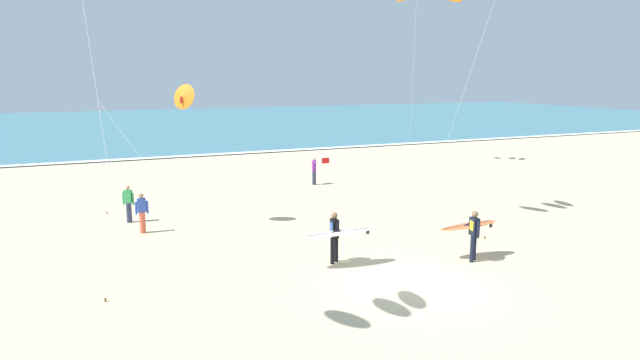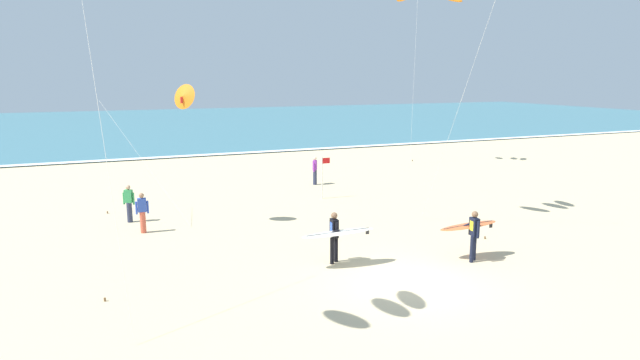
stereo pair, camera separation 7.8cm
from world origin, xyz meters
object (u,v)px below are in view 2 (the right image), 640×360
(bystander_blue_top, at_px, (142,212))
(bystander_green_top, at_px, (129,203))
(surfer_lead, at_px, (336,233))
(bystander_purple_top, at_px, (315,170))
(lifeguard_flag, at_px, (323,173))
(surfer_trailing, at_px, (471,229))
(kite_delta_amber_high, at_px, (183,97))

(bystander_blue_top, distance_m, bystander_green_top, 1.89)
(surfer_lead, height_order, bystander_purple_top, surfer_lead)
(lifeguard_flag, bearing_deg, bystander_green_top, -173.93)
(surfer_trailing, xyz_separation_m, bystander_green_top, (-10.12, 9.36, -0.23))
(surfer_lead, relative_size, bystander_purple_top, 1.55)
(surfer_lead, distance_m, bystander_purple_top, 13.19)
(bystander_purple_top, xyz_separation_m, bystander_green_top, (-10.15, -4.37, 0.00))
(bystander_purple_top, bearing_deg, surfer_trailing, -90.14)
(surfer_trailing, relative_size, lifeguard_flag, 1.01)
(surfer_trailing, height_order, lifeguard_flag, lifeguard_flag)
(bystander_blue_top, xyz_separation_m, bystander_green_top, (-0.38, 1.85, 0.00))
(kite_delta_amber_high, distance_m, lifeguard_flag, 8.53)
(bystander_purple_top, distance_m, bystander_blue_top, 11.59)
(kite_delta_amber_high, distance_m, bystander_purple_top, 10.98)
(bystander_blue_top, xyz_separation_m, lifeguard_flag, (8.83, 2.83, 0.45))
(surfer_lead, bearing_deg, bystander_green_top, 125.66)
(bystander_green_top, height_order, lifeguard_flag, lifeguard_flag)
(surfer_trailing, bearing_deg, surfer_lead, 163.62)
(surfer_trailing, height_order, bystander_purple_top, surfer_trailing)
(kite_delta_amber_high, height_order, lifeguard_flag, kite_delta_amber_high)
(surfer_trailing, distance_m, bystander_green_top, 13.79)
(kite_delta_amber_high, xyz_separation_m, bystander_purple_top, (8.00, 6.09, -4.40))
(bystander_green_top, bearing_deg, bystander_purple_top, 23.26)
(bystander_purple_top, bearing_deg, kite_delta_amber_high, -142.71)
(surfer_lead, relative_size, surfer_trailing, 1.16)
(kite_delta_amber_high, distance_m, bystander_green_top, 5.20)
(kite_delta_amber_high, xyz_separation_m, lifeguard_flag, (7.06, 2.71, -3.95))
(bystander_green_top, bearing_deg, surfer_lead, -54.34)
(bystander_green_top, relative_size, lifeguard_flag, 0.76)
(bystander_purple_top, bearing_deg, bystander_green_top, -156.74)
(kite_delta_amber_high, bearing_deg, bystander_green_top, 141.21)
(kite_delta_amber_high, relative_size, bystander_blue_top, 3.61)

